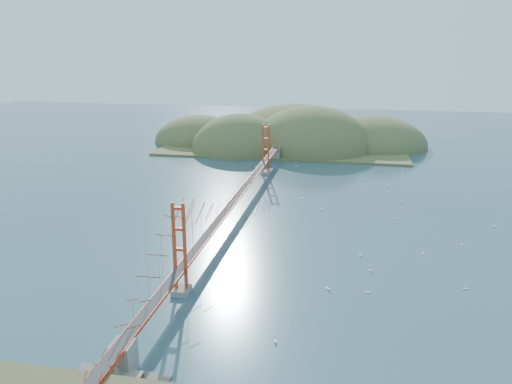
% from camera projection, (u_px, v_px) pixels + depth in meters
% --- Properties ---
extents(ground, '(320.00, 320.00, 0.00)m').
position_uv_depth(ground, '(237.00, 215.00, 89.58)').
color(ground, '#2E4F5D').
rests_on(ground, ground).
extents(bridge, '(2.20, 94.40, 12.00)m').
position_uv_depth(bridge, '(237.00, 177.00, 87.76)').
color(bridge, gray).
rests_on(bridge, ground).
extents(fort, '(3.70, 2.30, 1.75)m').
position_uv_depth(fort, '(120.00, 381.00, 44.32)').
color(fort, brown).
rests_on(fort, ground).
extents(far_headlands, '(84.00, 58.00, 25.00)m').
position_uv_depth(far_headlands, '(294.00, 144.00, 153.68)').
color(far_headlands, brown).
rests_on(far_headlands, ground).
extents(sailboat_1, '(0.54, 0.54, 0.56)m').
position_uv_depth(sailboat_1, '(396.00, 218.00, 87.38)').
color(sailboat_1, white).
rests_on(sailboat_1, ground).
extents(sailboat_7, '(0.59, 0.50, 0.68)m').
position_uv_depth(sailboat_7, '(403.00, 170.00, 120.73)').
color(sailboat_7, white).
rests_on(sailboat_7, ground).
extents(sailboat_16, '(0.61, 0.61, 0.64)m').
position_uv_depth(sailboat_16, '(322.00, 209.00, 92.39)').
color(sailboat_16, white).
rests_on(sailboat_16, ground).
extents(sailboat_10, '(0.54, 0.58, 0.65)m').
position_uv_depth(sailboat_10, '(275.00, 340.00, 51.32)').
color(sailboat_10, white).
rests_on(sailboat_10, ground).
extents(sailboat_0, '(0.61, 0.63, 0.71)m').
position_uv_depth(sailboat_0, '(360.00, 254.00, 72.31)').
color(sailboat_0, white).
rests_on(sailboat_0, ground).
extents(sailboat_13, '(0.61, 0.55, 0.68)m').
position_uv_depth(sailboat_13, '(465.00, 288.00, 62.25)').
color(sailboat_13, white).
rests_on(sailboat_13, ground).
extents(sailboat_4, '(0.66, 0.66, 0.69)m').
position_uv_depth(sailboat_4, '(494.00, 226.00, 83.65)').
color(sailboat_4, white).
rests_on(sailboat_4, ground).
extents(sailboat_14, '(0.43, 0.54, 0.63)m').
position_uv_depth(sailboat_14, '(423.00, 253.00, 72.77)').
color(sailboat_14, white).
rests_on(sailboat_14, ground).
extents(sailboat_3, '(0.65, 0.62, 0.74)m').
position_uv_depth(sailboat_3, '(302.00, 198.00, 98.87)').
color(sailboat_3, white).
rests_on(sailboat_3, ground).
extents(sailboat_5, '(0.43, 0.49, 0.56)m').
position_uv_depth(sailboat_5, '(462.00, 244.00, 76.14)').
color(sailboat_5, white).
rests_on(sailboat_5, ground).
extents(sailboat_17, '(0.48, 0.39, 0.56)m').
position_uv_depth(sailboat_17, '(414.00, 177.00, 114.71)').
color(sailboat_17, white).
rests_on(sailboat_17, ground).
extents(sailboat_8, '(0.67, 0.67, 0.70)m').
position_uv_depth(sailboat_8, '(401.00, 202.00, 96.50)').
color(sailboat_8, white).
rests_on(sailboat_8, ground).
extents(sailboat_15, '(0.63, 0.66, 0.74)m').
position_uv_depth(sailboat_15, '(387.00, 186.00, 107.53)').
color(sailboat_15, white).
rests_on(sailboat_15, ground).
extents(sailboat_2, '(0.63, 0.53, 0.73)m').
position_uv_depth(sailboat_2, '(368.00, 291.00, 61.40)').
color(sailboat_2, white).
rests_on(sailboat_2, ground).
extents(sailboat_6, '(0.68, 0.68, 0.71)m').
position_uv_depth(sailboat_6, '(328.00, 288.00, 62.32)').
color(sailboat_6, white).
rests_on(sailboat_6, ground).
extents(sailboat_12, '(0.57, 0.48, 0.66)m').
position_uv_depth(sailboat_12, '(296.00, 165.00, 125.42)').
color(sailboat_12, white).
rests_on(sailboat_12, ground).
extents(sailboat_extra_0, '(0.56, 0.56, 0.63)m').
position_uv_depth(sailboat_extra_0, '(370.00, 270.00, 67.31)').
color(sailboat_extra_0, white).
rests_on(sailboat_extra_0, ground).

